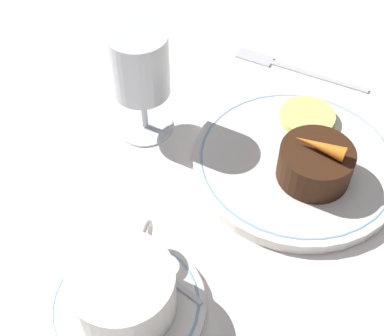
# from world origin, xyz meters

# --- Properties ---
(ground_plane) EXTENTS (3.00, 3.00, 0.00)m
(ground_plane) POSITION_xyz_m (0.00, 0.00, 0.00)
(ground_plane) COLOR white
(dinner_plate) EXTENTS (0.23, 0.23, 0.01)m
(dinner_plate) POSITION_xyz_m (0.02, -0.02, 0.01)
(dinner_plate) COLOR white
(dinner_plate) RESTS_ON ground_plane
(saucer) EXTENTS (0.15, 0.15, 0.01)m
(saucer) POSITION_xyz_m (-0.20, 0.10, 0.01)
(saucer) COLOR white
(saucer) RESTS_ON ground_plane
(coffee_cup) EXTENTS (0.12, 0.09, 0.05)m
(coffee_cup) POSITION_xyz_m (-0.20, 0.10, 0.04)
(coffee_cup) COLOR white
(coffee_cup) RESTS_ON saucer
(spoon) EXTENTS (0.05, 0.10, 0.00)m
(spoon) POSITION_xyz_m (-0.15, 0.09, 0.01)
(spoon) COLOR silver
(spoon) RESTS_ON saucer
(wine_glass) EXTENTS (0.07, 0.07, 0.13)m
(wine_glass) POSITION_xyz_m (0.03, 0.16, 0.09)
(wine_glass) COLOR silver
(wine_glass) RESTS_ON ground_plane
(fork) EXTENTS (0.05, 0.18, 0.01)m
(fork) POSITION_xyz_m (0.20, 0.02, 0.00)
(fork) COLOR silver
(fork) RESTS_ON ground_plane
(dessert_cake) EXTENTS (0.08, 0.08, 0.04)m
(dessert_cake) POSITION_xyz_m (-0.00, -0.04, 0.03)
(dessert_cake) COLOR #381E0F
(dessert_cake) RESTS_ON dinner_plate
(carrot_garnish) EXTENTS (0.03, 0.05, 0.02)m
(carrot_garnish) POSITION_xyz_m (-0.00, -0.04, 0.06)
(carrot_garnish) COLOR orange
(carrot_garnish) RESTS_ON dessert_cake
(pineapple_slice) EXTENTS (0.07, 0.07, 0.01)m
(pineapple_slice) POSITION_xyz_m (0.09, -0.03, 0.02)
(pineapple_slice) COLOR #EFE075
(pineapple_slice) RESTS_ON dinner_plate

